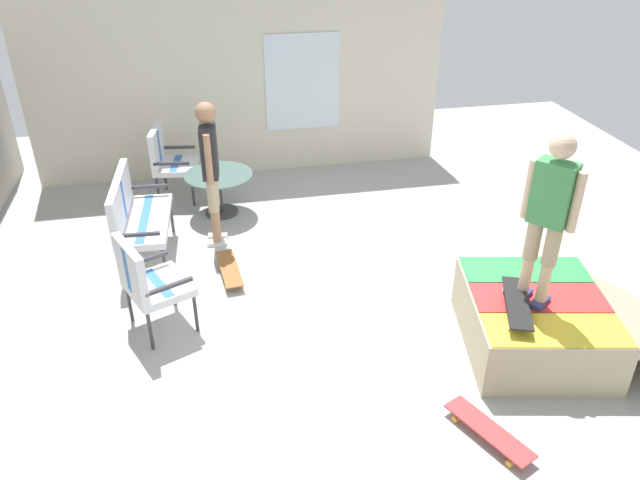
{
  "coord_description": "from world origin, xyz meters",
  "views": [
    {
      "loc": [
        -5.13,
        1.14,
        3.88
      ],
      "look_at": [
        0.23,
        0.04,
        0.7
      ],
      "focal_mm": 34.55,
      "sensor_mm": 36.0,
      "label": 1
    }
  ],
  "objects_px": {
    "skate_ramp": "(537,321)",
    "skateboard_on_ramp": "(517,303)",
    "patio_bench": "(133,212)",
    "skateboard_spare": "(489,431)",
    "person_watching": "(210,163)",
    "person_skater": "(549,210)",
    "patio_table": "(219,186)",
    "patio_chair_by_wall": "(146,279)",
    "patio_chair_near_house": "(167,157)",
    "skateboard_by_bench": "(229,269)"
  },
  "relations": [
    {
      "from": "skate_ramp",
      "to": "skateboard_spare",
      "type": "relative_size",
      "value": 2.76
    },
    {
      "from": "patio_chair_by_wall",
      "to": "person_watching",
      "type": "bearing_deg",
      "value": -23.79
    },
    {
      "from": "patio_chair_by_wall",
      "to": "skateboard_by_bench",
      "type": "relative_size",
      "value": 1.25
    },
    {
      "from": "patio_table",
      "to": "person_skater",
      "type": "xyz_separation_m",
      "value": [
        -3.41,
        -2.64,
        1.09
      ]
    },
    {
      "from": "person_watching",
      "to": "patio_chair_near_house",
      "type": "bearing_deg",
      "value": 22.06
    },
    {
      "from": "patio_chair_near_house",
      "to": "skateboard_by_bench",
      "type": "xyz_separation_m",
      "value": [
        -2.19,
        -0.65,
        -0.53
      ]
    },
    {
      "from": "patio_bench",
      "to": "patio_chair_near_house",
      "type": "relative_size",
      "value": 1.25
    },
    {
      "from": "skate_ramp",
      "to": "patio_table",
      "type": "distance_m",
      "value": 4.38
    },
    {
      "from": "skate_ramp",
      "to": "person_skater",
      "type": "relative_size",
      "value": 1.38
    },
    {
      "from": "person_skater",
      "to": "skateboard_by_bench",
      "type": "distance_m",
      "value": 3.52
    },
    {
      "from": "patio_table",
      "to": "person_watching",
      "type": "relative_size",
      "value": 0.51
    },
    {
      "from": "patio_chair_by_wall",
      "to": "skateboard_by_bench",
      "type": "height_order",
      "value": "patio_chair_by_wall"
    },
    {
      "from": "skateboard_by_bench",
      "to": "person_skater",
      "type": "bearing_deg",
      "value": -124.85
    },
    {
      "from": "skate_ramp",
      "to": "skateboard_by_bench",
      "type": "bearing_deg",
      "value": 56.95
    },
    {
      "from": "skateboard_by_bench",
      "to": "skate_ramp",
      "type": "bearing_deg",
      "value": -123.05
    },
    {
      "from": "patio_chair_near_house",
      "to": "skateboard_spare",
      "type": "relative_size",
      "value": 1.26
    },
    {
      "from": "patio_chair_by_wall",
      "to": "skateboard_spare",
      "type": "relative_size",
      "value": 1.26
    },
    {
      "from": "skate_ramp",
      "to": "skateboard_on_ramp",
      "type": "distance_m",
      "value": 0.52
    },
    {
      "from": "person_skater",
      "to": "skateboard_spare",
      "type": "distance_m",
      "value": 1.89
    },
    {
      "from": "person_watching",
      "to": "person_skater",
      "type": "xyz_separation_m",
      "value": [
        -2.64,
        -2.74,
        0.44
      ]
    },
    {
      "from": "skateboard_by_bench",
      "to": "skateboard_on_ramp",
      "type": "distance_m",
      "value": 3.18
    },
    {
      "from": "patio_chair_near_house",
      "to": "patio_chair_by_wall",
      "type": "distance_m",
      "value": 3.04
    },
    {
      "from": "patio_chair_by_wall",
      "to": "person_skater",
      "type": "xyz_separation_m",
      "value": [
        -1.0,
        -3.46,
        0.88
      ]
    },
    {
      "from": "patio_chair_by_wall",
      "to": "person_watching",
      "type": "height_order",
      "value": "person_watching"
    },
    {
      "from": "patio_bench",
      "to": "patio_chair_by_wall",
      "type": "bearing_deg",
      "value": -172.38
    },
    {
      "from": "skateboard_on_ramp",
      "to": "skate_ramp",
      "type": "bearing_deg",
      "value": -67.16
    },
    {
      "from": "skate_ramp",
      "to": "skateboard_on_ramp",
      "type": "xyz_separation_m",
      "value": [
        -0.15,
        0.35,
        0.37
      ]
    },
    {
      "from": "person_skater",
      "to": "patio_chair_by_wall",
      "type": "bearing_deg",
      "value": 73.94
    },
    {
      "from": "skate_ramp",
      "to": "patio_chair_near_house",
      "type": "xyz_separation_m",
      "value": [
        4.0,
        3.44,
        0.33
      ]
    },
    {
      "from": "skateboard_spare",
      "to": "patio_bench",
      "type": "bearing_deg",
      "value": 39.97
    },
    {
      "from": "skateboard_on_ramp",
      "to": "skateboard_by_bench",
      "type": "bearing_deg",
      "value": 51.26
    },
    {
      "from": "person_watching",
      "to": "skateboard_on_ramp",
      "type": "bearing_deg",
      "value": -137.46
    },
    {
      "from": "person_skater",
      "to": "skateboard_on_ramp",
      "type": "distance_m",
      "value": 0.88
    },
    {
      "from": "patio_chair_near_house",
      "to": "skateboard_by_bench",
      "type": "height_order",
      "value": "patio_chair_near_house"
    },
    {
      "from": "patio_bench",
      "to": "skateboard_spare",
      "type": "xyz_separation_m",
      "value": [
        -3.42,
        -2.87,
        -0.53
      ]
    },
    {
      "from": "patio_bench",
      "to": "patio_table",
      "type": "height_order",
      "value": "patio_bench"
    },
    {
      "from": "person_watching",
      "to": "person_skater",
      "type": "bearing_deg",
      "value": -134.02
    },
    {
      "from": "patio_chair_near_house",
      "to": "person_watching",
      "type": "bearing_deg",
      "value": -157.94
    },
    {
      "from": "person_watching",
      "to": "skateboard_on_ramp",
      "type": "distance_m",
      "value": 3.77
    },
    {
      "from": "patio_chair_near_house",
      "to": "person_watching",
      "type": "xyz_separation_m",
      "value": [
        -1.39,
        -0.56,
        0.44
      ]
    },
    {
      "from": "skate_ramp",
      "to": "person_skater",
      "type": "distance_m",
      "value": 1.22
    },
    {
      "from": "patio_bench",
      "to": "person_watching",
      "type": "height_order",
      "value": "person_watching"
    },
    {
      "from": "patio_chair_near_house",
      "to": "person_skater",
      "type": "xyz_separation_m",
      "value": [
        -4.03,
        -3.3,
        0.88
      ]
    },
    {
      "from": "skateboard_by_bench",
      "to": "skateboard_spare",
      "type": "bearing_deg",
      "value": -146.6
    },
    {
      "from": "patio_table",
      "to": "patio_bench",
      "type": "bearing_deg",
      "value": 133.31
    },
    {
      "from": "skate_ramp",
      "to": "patio_chair_by_wall",
      "type": "xyz_separation_m",
      "value": [
        0.97,
        3.6,
        0.33
      ]
    },
    {
      "from": "skateboard_by_bench",
      "to": "patio_chair_near_house",
      "type": "bearing_deg",
      "value": 16.62
    },
    {
      "from": "person_skater",
      "to": "skateboard_on_ramp",
      "type": "height_order",
      "value": "person_skater"
    },
    {
      "from": "person_watching",
      "to": "skateboard_by_bench",
      "type": "distance_m",
      "value": 1.26
    },
    {
      "from": "patio_chair_by_wall",
      "to": "skateboard_by_bench",
      "type": "bearing_deg",
      "value": -44.06
    }
  ]
}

